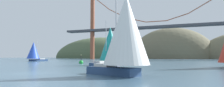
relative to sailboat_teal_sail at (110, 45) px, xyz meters
The scene contains 9 objects.
ground_plane 21.36m from the sailboat_teal_sail, 94.12° to the right, with size 360.00×360.00×0.00m, color #426075.
headland_left 127.45m from the sailboat_teal_sail, 116.33° to the left, with size 86.07×44.00×36.16m, color #4C5B3D.
headland_center 114.29m from the sailboat_teal_sail, 88.25° to the left, with size 62.95×44.00×46.79m, color #6B664C.
suspension_bridge 75.75m from the sailboat_teal_sail, 91.16° to the left, with size 118.65×6.00×41.89m.
sailboat_teal_sail is the anchor object (origin of this frame).
sailboat_white_mainsail 22.37m from the sailboat_teal_sail, 63.70° to the right, with size 8.15×6.05×8.85m.
sailboat_blue_spinnaker 44.38m from the sailboat_teal_sail, 153.73° to the left, with size 5.97×8.76×8.58m.
sailboat_pink_spinnaker 30.68m from the sailboat_teal_sail, 108.93° to the left, with size 5.68×9.64×11.91m.
channel_buoy 13.06m from the sailboat_teal_sail, 150.21° to the left, with size 1.10×1.10×2.64m.
Camera 1 is at (17.32, -17.73, 2.00)m, focal length 31.06 mm.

